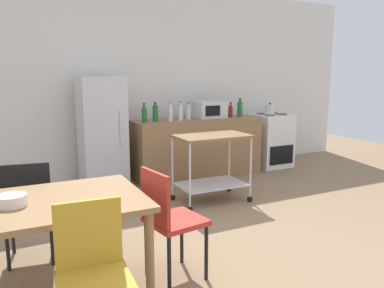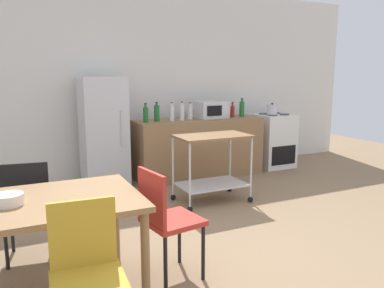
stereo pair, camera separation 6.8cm
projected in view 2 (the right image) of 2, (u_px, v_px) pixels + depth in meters
name	position (u px, v px, depth m)	size (l,w,h in m)	color
ground_plane	(238.00, 255.00, 3.45)	(12.00, 12.00, 0.00)	#8C7051
back_wall	(130.00, 83.00, 6.03)	(8.40, 0.12, 2.90)	silver
kitchen_counter	(198.00, 148.00, 6.06)	(2.00, 0.64, 0.90)	olive
dining_table	(27.00, 214.00, 2.59)	(1.50, 0.90, 0.75)	olive
chair_mustard	(87.00, 270.00, 2.16)	(0.43, 0.43, 0.89)	gold
chair_red	(165.00, 216.00, 2.96)	(0.46, 0.46, 0.89)	#B72D23
chair_black	(27.00, 203.00, 3.26)	(0.45, 0.45, 0.89)	black
stove_oven	(273.00, 140.00, 6.69)	(0.60, 0.61, 0.92)	white
refrigerator	(104.00, 132.00, 5.47)	(0.60, 0.63, 1.55)	silver
kitchen_cart	(212.00, 157.00, 4.81)	(0.91, 0.57, 0.85)	brown
bottle_soy_sauce	(146.00, 114.00, 5.54)	(0.07, 0.07, 0.28)	#1E6628
bottle_soda	(157.00, 113.00, 5.66)	(0.08, 0.08, 0.28)	#1E6628
bottle_vinegar	(172.00, 113.00, 5.69)	(0.06, 0.06, 0.28)	silver
bottle_sparkling_water	(182.00, 112.00, 5.80)	(0.07, 0.07, 0.28)	silver
bottle_sesame_oil	(190.00, 113.00, 5.94)	(0.08, 0.08, 0.26)	silver
microwave	(211.00, 110.00, 6.09)	(0.46, 0.35, 0.26)	silver
bottle_olive_oil	(232.00, 111.00, 6.21)	(0.07, 0.07, 0.24)	maroon
bottle_wine	(242.00, 109.00, 6.27)	(0.08, 0.08, 0.30)	#1E6628
fruit_bowl	(9.00, 199.00, 2.52)	(0.19, 0.19, 0.07)	white
kettle	(272.00, 109.00, 6.46)	(0.24, 0.17, 0.19)	silver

